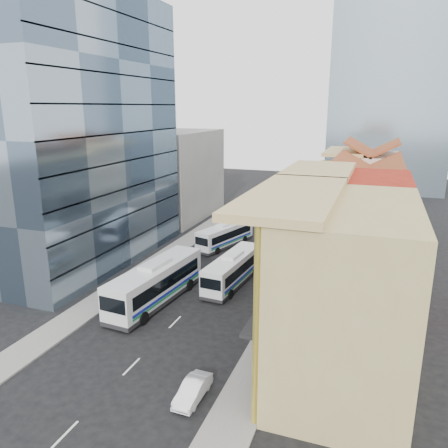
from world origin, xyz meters
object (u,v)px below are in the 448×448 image
at_px(bus_left_far, 225,235).
at_px(bus_right, 233,269).
at_px(sedan_right, 193,390).
at_px(shophouse_tan, 347,294).
at_px(bus_left_near, 156,282).
at_px(office_tower, 77,132).

bearing_deg(bus_left_far, bus_right, -50.24).
relative_size(bus_left_far, sedan_right, 2.70).
height_order(shophouse_tan, sedan_right, shophouse_tan).
bearing_deg(bus_right, bus_left_near, -124.47).
distance_m(office_tower, bus_right, 23.25).
bearing_deg(bus_left_far, bus_left_near, -74.46).
xyz_separation_m(bus_left_near, bus_right, (5.34, 6.55, -0.33)).
distance_m(shophouse_tan, bus_left_near, 18.76).
bearing_deg(shophouse_tan, office_tower, 155.70).
distance_m(bus_left_far, bus_right, 12.72).
bearing_deg(shophouse_tan, bus_right, 133.80).
height_order(shophouse_tan, bus_right, shophouse_tan).
height_order(shophouse_tan, bus_left_far, shophouse_tan).
distance_m(bus_left_far, sedan_right, 31.14).
relative_size(bus_right, sedan_right, 2.88).
xyz_separation_m(bus_left_near, sedan_right, (8.84, -11.70, -1.41)).
distance_m(bus_right, sedan_right, 18.62).
bearing_deg(bus_right, shophouse_tan, -41.49).
distance_m(bus_left_near, bus_right, 8.46).
bearing_deg(office_tower, bus_left_far, 36.09).
bearing_deg(sedan_right, shophouse_tan, 35.55).
bearing_deg(sedan_right, office_tower, 140.27).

